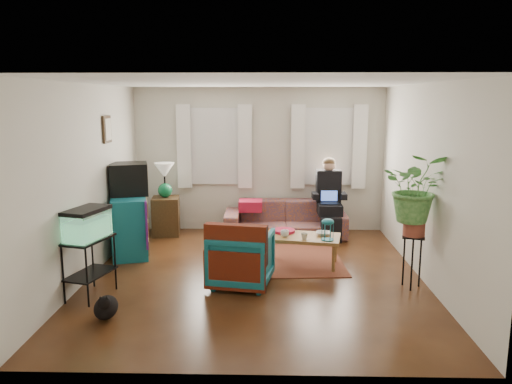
{
  "coord_description": "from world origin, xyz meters",
  "views": [
    {
      "loc": [
        0.18,
        -6.52,
        2.4
      ],
      "look_at": [
        0.0,
        0.4,
        1.1
      ],
      "focal_mm": 35.0,
      "sensor_mm": 36.0,
      "label": 1
    }
  ],
  "objects_px": {
    "sofa": "(285,213)",
    "plant_stand": "(412,262)",
    "aquarium_stand": "(90,268)",
    "dresser": "(130,225)",
    "side_table": "(166,216)",
    "coffee_table": "(302,250)",
    "armchair": "(241,256)"
  },
  "relations": [
    {
      "from": "dresser",
      "to": "plant_stand",
      "type": "bearing_deg",
      "value": -33.92
    },
    {
      "from": "side_table",
      "to": "armchair",
      "type": "bearing_deg",
      "value": -58.29
    },
    {
      "from": "aquarium_stand",
      "to": "plant_stand",
      "type": "bearing_deg",
      "value": 21.25
    },
    {
      "from": "side_table",
      "to": "aquarium_stand",
      "type": "bearing_deg",
      "value": -97.01
    },
    {
      "from": "dresser",
      "to": "side_table",
      "type": "bearing_deg",
      "value": 57.49
    },
    {
      "from": "sofa",
      "to": "dresser",
      "type": "height_order",
      "value": "dresser"
    },
    {
      "from": "aquarium_stand",
      "to": "coffee_table",
      "type": "height_order",
      "value": "aquarium_stand"
    },
    {
      "from": "sofa",
      "to": "plant_stand",
      "type": "distance_m",
      "value": 2.87
    },
    {
      "from": "armchair",
      "to": "plant_stand",
      "type": "xyz_separation_m",
      "value": [
        2.19,
        -0.05,
        -0.05
      ]
    },
    {
      "from": "dresser",
      "to": "aquarium_stand",
      "type": "bearing_deg",
      "value": -105.77
    },
    {
      "from": "coffee_table",
      "to": "plant_stand",
      "type": "height_order",
      "value": "plant_stand"
    },
    {
      "from": "side_table",
      "to": "dresser",
      "type": "xyz_separation_m",
      "value": [
        -0.34,
        -1.11,
        0.12
      ]
    },
    {
      "from": "aquarium_stand",
      "to": "armchair",
      "type": "xyz_separation_m",
      "value": [
        1.83,
        0.45,
        0.02
      ]
    },
    {
      "from": "sofa",
      "to": "aquarium_stand",
      "type": "distance_m",
      "value": 3.75
    },
    {
      "from": "sofa",
      "to": "side_table",
      "type": "relative_size",
      "value": 3.11
    },
    {
      "from": "armchair",
      "to": "coffee_table",
      "type": "height_order",
      "value": "armchair"
    },
    {
      "from": "aquarium_stand",
      "to": "side_table",
      "type": "bearing_deg",
      "value": 98.57
    },
    {
      "from": "sofa",
      "to": "dresser",
      "type": "relative_size",
      "value": 2.06
    },
    {
      "from": "aquarium_stand",
      "to": "coffee_table",
      "type": "bearing_deg",
      "value": 40.44
    },
    {
      "from": "aquarium_stand",
      "to": "sofa",
      "type": "bearing_deg",
      "value": 64.32
    },
    {
      "from": "coffee_table",
      "to": "plant_stand",
      "type": "bearing_deg",
      "value": -21.26
    },
    {
      "from": "sofa",
      "to": "coffee_table",
      "type": "distance_m",
      "value": 1.6
    },
    {
      "from": "side_table",
      "to": "plant_stand",
      "type": "xyz_separation_m",
      "value": [
        3.67,
        -2.45,
        0.01
      ]
    },
    {
      "from": "sofa",
      "to": "armchair",
      "type": "bearing_deg",
      "value": -105.76
    },
    {
      "from": "side_table",
      "to": "aquarium_stand",
      "type": "height_order",
      "value": "aquarium_stand"
    },
    {
      "from": "sofa",
      "to": "side_table",
      "type": "height_order",
      "value": "sofa"
    },
    {
      "from": "plant_stand",
      "to": "aquarium_stand",
      "type": "bearing_deg",
      "value": -174.34
    },
    {
      "from": "sofa",
      "to": "armchair",
      "type": "relative_size",
      "value": 2.7
    },
    {
      "from": "dresser",
      "to": "coffee_table",
      "type": "relative_size",
      "value": 0.96
    },
    {
      "from": "sofa",
      "to": "side_table",
      "type": "bearing_deg",
      "value": 178.67
    },
    {
      "from": "side_table",
      "to": "armchair",
      "type": "xyz_separation_m",
      "value": [
        1.48,
        -2.39,
        0.05
      ]
    },
    {
      "from": "dresser",
      "to": "coffee_table",
      "type": "bearing_deg",
      "value": -26.12
    }
  ]
}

